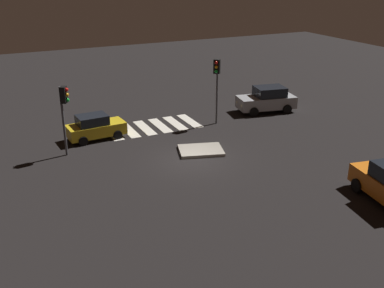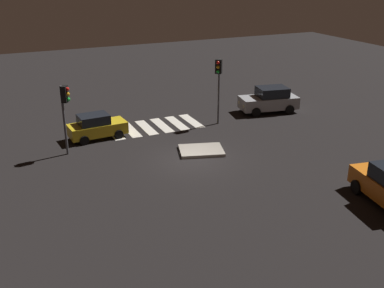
{
  "view_description": "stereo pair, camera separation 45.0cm",
  "coord_description": "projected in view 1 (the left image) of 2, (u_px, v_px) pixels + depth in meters",
  "views": [
    {
      "loc": [
        10.56,
        22.15,
        10.72
      ],
      "look_at": [
        0.0,
        0.0,
        1.0
      ],
      "focal_mm": 43.0,
      "sensor_mm": 36.0,
      "label": 1
    },
    {
      "loc": [
        10.15,
        22.34,
        10.72
      ],
      "look_at": [
        0.0,
        0.0,
        1.0
      ],
      "focal_mm": 43.0,
      "sensor_mm": 36.0,
      "label": 2
    }
  ],
  "objects": [
    {
      "name": "car_silver",
      "position": [
        267.0,
        99.0,
        35.15
      ],
      "size": [
        4.62,
        2.67,
        1.92
      ],
      "rotation": [
        0.0,
        0.0,
        -0.18
      ],
      "color": "#9EA0A5",
      "rests_on": "ground"
    },
    {
      "name": "traffic_light_east",
      "position": [
        64.0,
        104.0,
        26.28
      ],
      "size": [
        0.53,
        0.54,
        4.2
      ],
      "rotation": [
        0.0,
        0.0,
        2.6
      ],
      "color": "#47474C",
      "rests_on": "ground"
    },
    {
      "name": "car_yellow",
      "position": [
        95.0,
        127.0,
        29.7
      ],
      "size": [
        3.83,
        1.97,
        1.63
      ],
      "rotation": [
        0.0,
        0.0,
        3.21
      ],
      "color": "gold",
      "rests_on": "ground"
    },
    {
      "name": "ground_plane",
      "position": [
        192.0,
        160.0,
        26.76
      ],
      "size": [
        80.0,
        80.0,
        0.0
      ],
      "primitive_type": "plane",
      "color": "black"
    },
    {
      "name": "traffic_light_south",
      "position": [
        217.0,
        76.0,
        31.45
      ],
      "size": [
        0.54,
        0.53,
        4.62
      ],
      "rotation": [
        0.0,
        0.0,
        0.87
      ],
      "color": "#47474C",
      "rests_on": "ground"
    },
    {
      "name": "crosswalk_near",
      "position": [
        153.0,
        127.0,
        32.14
      ],
      "size": [
        6.45,
        3.2,
        0.02
      ],
      "color": "silver",
      "rests_on": "ground"
    },
    {
      "name": "traffic_island",
      "position": [
        201.0,
        150.0,
        27.88
      ],
      "size": [
        3.07,
        2.64,
        0.18
      ],
      "color": "gray",
      "rests_on": "ground"
    }
  ]
}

